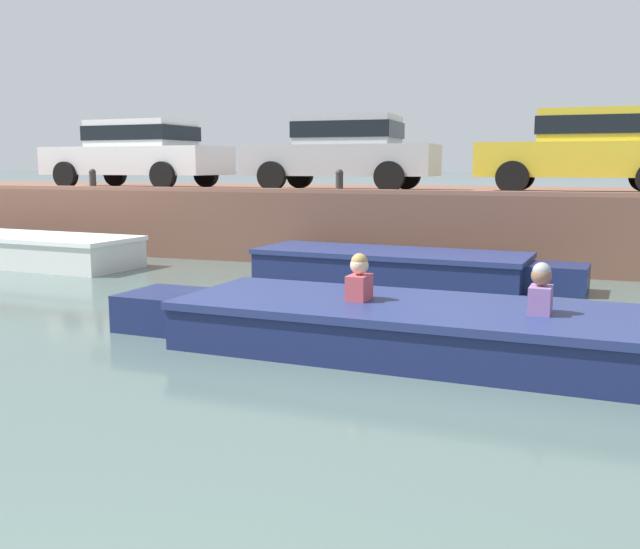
% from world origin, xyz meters
% --- Properties ---
extents(ground_plane, '(400.00, 400.00, 0.00)m').
position_xyz_m(ground_plane, '(0.00, 6.01, 0.00)').
color(ground_plane, '#4C605B').
extents(far_quay_wall, '(60.00, 6.00, 1.36)m').
position_xyz_m(far_quay_wall, '(0.00, 15.02, 0.68)').
color(far_quay_wall, brown).
rests_on(far_quay_wall, ground).
extents(far_wall_coping, '(60.00, 0.24, 0.08)m').
position_xyz_m(far_wall_coping, '(0.00, 12.14, 1.40)').
color(far_wall_coping, '#925F4C').
rests_on(far_wall_coping, far_quay_wall).
extents(boat_moored_west_white, '(5.55, 1.89, 0.58)m').
position_xyz_m(boat_moored_west_white, '(-8.20, 10.28, 0.29)').
color(boat_moored_west_white, white).
rests_on(boat_moored_west_white, ground).
extents(boat_moored_central_navy, '(5.33, 1.86, 0.50)m').
position_xyz_m(boat_moored_central_navy, '(-0.73, 10.71, 0.25)').
color(boat_moored_central_navy, navy).
rests_on(boat_moored_central_navy, ground).
extents(motorboat_passing, '(6.35, 2.02, 0.99)m').
position_xyz_m(motorboat_passing, '(0.33, 6.41, 0.26)').
color(motorboat_passing, navy).
rests_on(motorboat_passing, ground).
extents(car_leftmost_white, '(4.40, 2.11, 1.54)m').
position_xyz_m(car_leftmost_white, '(-7.86, 14.00, 2.20)').
color(car_leftmost_white, white).
rests_on(car_leftmost_white, far_quay_wall).
extents(car_left_inner_silver, '(4.04, 1.95, 1.54)m').
position_xyz_m(car_left_inner_silver, '(-2.81, 14.01, 2.20)').
color(car_left_inner_silver, '#B7BABC').
rests_on(car_left_inner_silver, far_quay_wall).
extents(car_centre_yellow, '(3.83, 2.02, 1.54)m').
position_xyz_m(car_centre_yellow, '(1.98, 14.01, 2.20)').
color(car_centre_yellow, yellow).
rests_on(car_centre_yellow, far_quay_wall).
extents(mooring_bollard_west, '(0.15, 0.15, 0.44)m').
position_xyz_m(mooring_bollard_west, '(-7.87, 12.27, 1.60)').
color(mooring_bollard_west, '#2D2B28').
rests_on(mooring_bollard_west, far_quay_wall).
extents(mooring_bollard_mid, '(0.15, 0.15, 0.44)m').
position_xyz_m(mooring_bollard_mid, '(-2.33, 12.27, 1.60)').
color(mooring_bollard_mid, '#2D2B28').
rests_on(mooring_bollard_mid, far_quay_wall).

